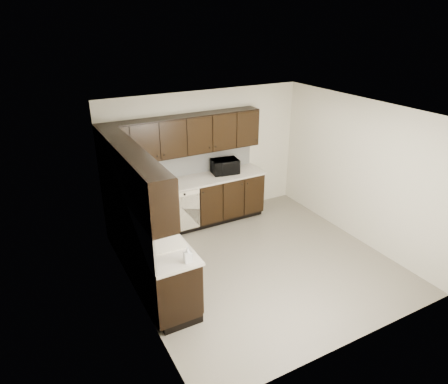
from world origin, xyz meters
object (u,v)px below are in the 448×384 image
object	(u,v)px
toaster_oven	(153,181)
blue_pitcher	(162,224)
sink	(159,243)
microwave	(225,166)
storage_bin	(127,197)

from	to	relation	value
toaster_oven	blue_pitcher	xyz separation A→B (m)	(-0.45, -1.64, 0.04)
toaster_oven	sink	bearing A→B (deg)	-85.18
toaster_oven	microwave	bearing A→B (deg)	20.94
microwave	storage_bin	xyz separation A→B (m)	(-2.02, -0.38, -0.06)
sink	blue_pitcher	bearing A→B (deg)	50.93
toaster_oven	blue_pitcher	distance (m)	1.70
toaster_oven	storage_bin	world-z (taller)	toaster_oven
microwave	blue_pitcher	distance (m)	2.47
toaster_oven	storage_bin	bearing A→B (deg)	-123.85
microwave	blue_pitcher	xyz separation A→B (m)	(-1.87, -1.62, 0.00)
storage_bin	sink	bearing A→B (deg)	-87.95
sink	toaster_oven	bearing A→B (deg)	72.77
microwave	blue_pitcher	size ratio (longest dim) A/B	1.77
storage_bin	blue_pitcher	xyz separation A→B (m)	(0.15, -1.24, 0.06)
microwave	storage_bin	size ratio (longest dim) A/B	1.17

